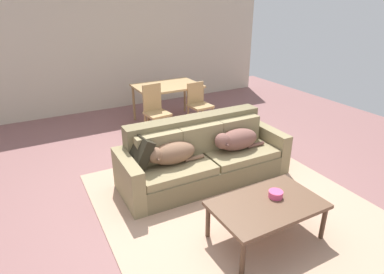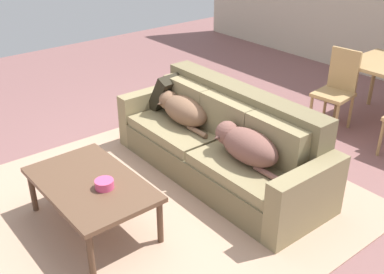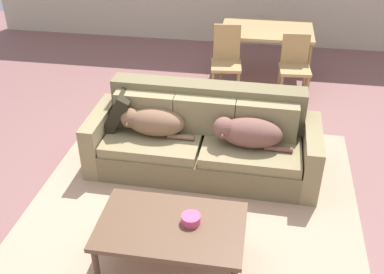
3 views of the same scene
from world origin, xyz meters
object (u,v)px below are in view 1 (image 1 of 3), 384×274
at_px(bowl_on_coffee_table, 276,194).
at_px(dining_chair_near_left, 155,108).
at_px(dining_table, 167,89).
at_px(dining_chair_near_right, 198,103).
at_px(couch, 202,157).
at_px(coffee_table, 267,207).
at_px(throw_pillow_by_left_arm, 138,153).
at_px(dog_on_left_cushion, 171,153).
at_px(dog_on_right_cushion, 235,140).

xyz_separation_m(bowl_on_coffee_table, dining_chair_near_left, (-0.04, 3.15, 0.04)).
bearing_deg(dining_table, dining_chair_near_right, -54.14).
height_order(couch, coffee_table, couch).
height_order(throw_pillow_by_left_arm, dining_chair_near_right, dining_chair_near_right).
relative_size(dog_on_left_cushion, throw_pillow_by_left_arm, 1.83).
bearing_deg(throw_pillow_by_left_arm, dog_on_right_cushion, -8.33).
bearing_deg(dog_on_left_cushion, couch, 10.27).
xyz_separation_m(dining_table, dining_chair_near_right, (0.40, -0.55, -0.20)).
xyz_separation_m(coffee_table, dining_table, (0.62, 3.76, 0.29)).
bearing_deg(dining_chair_near_right, bowl_on_coffee_table, -109.78).
height_order(throw_pillow_by_left_arm, dining_chair_near_left, dining_chair_near_left).
distance_m(throw_pillow_by_left_arm, dining_chair_near_left, 1.99).
relative_size(coffee_table, dining_chair_near_left, 1.22).
xyz_separation_m(dog_on_left_cushion, dining_chair_near_right, (1.49, 1.89, -0.07)).
bearing_deg(throw_pillow_by_left_arm, couch, -3.27).
distance_m(dog_on_right_cushion, dining_chair_near_right, 2.02).
bearing_deg(dog_on_left_cushion, throw_pillow_by_left_arm, 161.20).
relative_size(couch, dining_chair_near_right, 2.74).
distance_m(bowl_on_coffee_table, dining_chair_near_right, 3.28).
xyz_separation_m(couch, dining_chair_near_right, (0.96, 1.80, 0.15)).
bearing_deg(throw_pillow_by_left_arm, bowl_on_coffee_table, -54.65).
height_order(couch, dog_on_left_cushion, couch).
distance_m(dog_on_right_cushion, bowl_on_coffee_table, 1.27).
height_order(dog_on_right_cushion, coffee_table, dog_on_right_cushion).
height_order(dog_on_right_cushion, throw_pillow_by_left_arm, throw_pillow_by_left_arm).
xyz_separation_m(dog_on_left_cushion, dining_chair_near_left, (0.58, 1.88, -0.04)).
xyz_separation_m(throw_pillow_by_left_arm, dining_table, (1.47, 2.30, 0.09)).
distance_m(dog_on_left_cushion, bowl_on_coffee_table, 1.42).
distance_m(dog_on_left_cushion, dining_table, 2.67).
height_order(dog_on_left_cushion, bowl_on_coffee_table, dog_on_left_cushion).
distance_m(throw_pillow_by_left_arm, dining_table, 2.73).
distance_m(couch, throw_pillow_by_left_arm, 0.95).
bearing_deg(dining_table, couch, -103.49).
bearing_deg(throw_pillow_by_left_arm, dog_on_left_cushion, -19.69).
distance_m(bowl_on_coffee_table, dining_table, 3.75).
xyz_separation_m(coffee_table, bowl_on_coffee_table, (0.15, 0.05, 0.08)).
distance_m(dog_on_left_cushion, dog_on_right_cushion, 0.97).
bearing_deg(dining_table, dining_chair_near_left, -132.24).
relative_size(throw_pillow_by_left_arm, dining_chair_near_left, 0.45).
relative_size(throw_pillow_by_left_arm, coffee_table, 0.37).
relative_size(bowl_on_coffee_table, dining_table, 0.12).
xyz_separation_m(throw_pillow_by_left_arm, dining_chair_near_right, (1.87, 1.75, -0.11)).
bearing_deg(coffee_table, couch, 87.75).
bearing_deg(dog_on_right_cushion, throw_pillow_by_left_arm, 172.56).
relative_size(dog_on_right_cushion, coffee_table, 0.69).
relative_size(throw_pillow_by_left_arm, dining_table, 0.33).
bearing_deg(dog_on_right_cushion, dining_table, 88.07).
bearing_deg(coffee_table, throw_pillow_by_left_arm, 120.32).
relative_size(dog_on_left_cushion, dog_on_right_cushion, 0.97).
xyz_separation_m(throw_pillow_by_left_arm, coffee_table, (0.85, -1.46, -0.20)).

